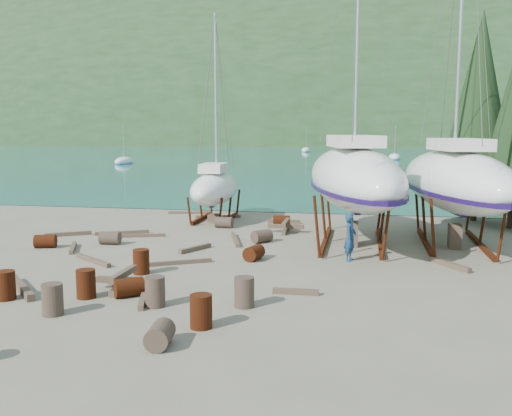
% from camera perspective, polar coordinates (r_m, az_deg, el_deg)
% --- Properties ---
extents(ground, '(600.00, 600.00, 0.00)m').
position_cam_1_polar(ground, '(20.58, -3.34, -6.46)').
color(ground, '#666150').
rests_on(ground, ground).
extents(bay_water, '(700.00, 700.00, 0.00)m').
position_cam_1_polar(bay_water, '(334.41, 9.93, 6.89)').
color(bay_water, '#186778').
rests_on(bay_water, ground).
extents(far_hill, '(800.00, 360.00, 110.00)m').
position_cam_1_polar(far_hill, '(339.41, 9.94, 6.90)').
color(far_hill, '#1E361B').
rests_on(far_hill, ground).
extents(far_house_left, '(6.60, 5.60, 5.60)m').
position_cam_1_polar(far_house_left, '(219.17, -6.58, 7.26)').
color(far_house_left, beige).
rests_on(far_house_left, ground).
extents(far_house_center, '(6.60, 5.60, 5.60)m').
position_cam_1_polar(far_house_center, '(210.82, 3.95, 7.27)').
color(far_house_center, beige).
rests_on(far_house_center, ground).
extents(far_house_right, '(6.60, 5.60, 5.60)m').
position_cam_1_polar(far_house_right, '(210.85, 17.67, 6.92)').
color(far_house_right, beige).
rests_on(far_house_right, ground).
extents(cypress_back_left, '(4.14, 4.14, 11.50)m').
position_cam_1_polar(cypress_back_left, '(33.93, 21.44, 9.99)').
color(cypress_back_left, black).
rests_on(cypress_back_left, ground).
extents(moored_boat_left, '(2.00, 5.00, 6.05)m').
position_cam_1_polar(moored_boat_left, '(86.79, -13.06, 4.57)').
color(moored_boat_left, white).
rests_on(moored_boat_left, ground).
extents(moored_boat_mid, '(2.00, 5.00, 6.05)m').
position_cam_1_polar(moored_boat_mid, '(99.58, 13.69, 4.95)').
color(moored_boat_mid, white).
rests_on(moored_boat_mid, ground).
extents(moored_boat_far, '(2.00, 5.00, 6.05)m').
position_cam_1_polar(moored_boat_far, '(130.06, 5.03, 5.77)').
color(moored_boat_far, white).
rests_on(moored_boat_far, ground).
extents(large_sailboat_near, '(5.90, 12.29, 18.63)m').
position_cam_1_polar(large_sailboat_near, '(25.63, 9.76, 3.08)').
color(large_sailboat_near, white).
rests_on(large_sailboat_near, ground).
extents(large_sailboat_far, '(5.23, 11.69, 17.86)m').
position_cam_1_polar(large_sailboat_far, '(26.26, 19.32, 2.68)').
color(large_sailboat_far, white).
rests_on(large_sailboat_far, ground).
extents(small_sailboat_shore, '(2.51, 7.17, 11.33)m').
position_cam_1_polar(small_sailboat_shore, '(31.91, -4.13, 2.06)').
color(small_sailboat_shore, white).
rests_on(small_sailboat_shore, ground).
extents(worker, '(0.59, 0.76, 1.85)m').
position_cam_1_polar(worker, '(22.47, 9.43, -2.92)').
color(worker, navy).
rests_on(worker, ground).
extents(drum_1, '(0.68, 0.94, 0.58)m').
position_cam_1_polar(drum_1, '(13.93, -9.59, -12.41)').
color(drum_1, '#2D2823').
rests_on(drum_1, ground).
extents(drum_2, '(1.01, 0.80, 0.58)m').
position_cam_1_polar(drum_2, '(26.32, -20.31, -3.13)').
color(drum_2, '#4F1A0D').
rests_on(drum_2, ground).
extents(drum_4, '(0.93, 0.67, 0.58)m').
position_cam_1_polar(drum_4, '(30.19, 2.58, -1.28)').
color(drum_4, '#4F1A0D').
rests_on(drum_4, ground).
extents(drum_5, '(0.58, 0.58, 0.88)m').
position_cam_1_polar(drum_5, '(16.60, -1.18, -8.40)').
color(drum_5, '#2D2823').
rests_on(drum_5, ground).
extents(drum_6, '(0.79, 1.00, 0.58)m').
position_cam_1_polar(drum_6, '(22.39, -0.21, -4.51)').
color(drum_6, '#4F1A0D').
rests_on(drum_6, ground).
extents(drum_7, '(0.58, 0.58, 0.88)m').
position_cam_1_polar(drum_7, '(14.98, -5.52, -10.25)').
color(drum_7, '#4F1A0D').
rests_on(drum_7, ground).
extents(drum_9, '(0.91, 0.63, 0.58)m').
position_cam_1_polar(drum_9, '(29.69, -3.22, -1.44)').
color(drum_9, '#2D2823').
rests_on(drum_9, ground).
extents(drum_10, '(0.58, 0.58, 0.88)m').
position_cam_1_polar(drum_10, '(18.20, -16.64, -7.27)').
color(drum_10, '#4F1A0D').
rests_on(drum_10, ground).
extents(drum_11, '(1.02, 1.04, 0.58)m').
position_cam_1_polar(drum_11, '(25.83, 0.59, -2.84)').
color(drum_11, '#2D2823').
rests_on(drum_11, ground).
extents(drum_12, '(1.05, 1.00, 0.58)m').
position_cam_1_polar(drum_12, '(18.05, -12.60, -7.75)').
color(drum_12, '#4F1A0D').
rests_on(drum_12, ground).
extents(drum_13, '(0.58, 0.58, 0.88)m').
position_cam_1_polar(drum_13, '(18.85, -23.77, -7.09)').
color(drum_13, '#4F1A0D').
rests_on(drum_13, ground).
extents(drum_14, '(0.58, 0.58, 0.88)m').
position_cam_1_polar(drum_14, '(20.69, -11.41, -5.28)').
color(drum_14, '#4F1A0D').
rests_on(drum_14, ground).
extents(drum_15, '(0.92, 0.64, 0.58)m').
position_cam_1_polar(drum_15, '(26.23, -14.39, -2.92)').
color(drum_15, '#2D2823').
rests_on(drum_15, ground).
extents(drum_16, '(0.58, 0.58, 0.88)m').
position_cam_1_polar(drum_16, '(16.87, -19.69, -8.61)').
color(drum_16, '#2D2823').
rests_on(drum_16, ground).
extents(drum_17, '(0.58, 0.58, 0.88)m').
position_cam_1_polar(drum_17, '(16.89, -10.06, -8.24)').
color(drum_17, '#2D2823').
rests_on(drum_17, ground).
extents(timber_0, '(2.63, 0.69, 0.14)m').
position_cam_1_polar(timber_0, '(34.83, -6.58, -0.46)').
color(timber_0, brown).
rests_on(timber_0, ground).
extents(timber_1, '(1.31, 1.82, 0.19)m').
position_cam_1_polar(timber_1, '(22.48, 18.79, -5.39)').
color(timber_1, brown).
rests_on(timber_1, ground).
extents(timber_2, '(1.92, 1.30, 0.19)m').
position_cam_1_polar(timber_2, '(28.90, -18.25, -2.49)').
color(timber_2, brown).
rests_on(timber_2, ground).
extents(timber_4, '(1.00, 1.95, 0.17)m').
position_cam_1_polar(timber_4, '(25.56, -17.83, -3.80)').
color(timber_4, brown).
rests_on(timber_4, ground).
extents(timber_5, '(0.88, 2.39, 0.16)m').
position_cam_1_polar(timber_5, '(17.79, -11.15, -8.64)').
color(timber_5, brown).
rests_on(timber_5, ground).
extents(timber_6, '(1.77, 0.28, 0.19)m').
position_cam_1_polar(timber_6, '(31.19, 2.80, -1.35)').
color(timber_6, brown).
rests_on(timber_6, ground).
extents(timber_7, '(1.44, 0.21, 0.17)m').
position_cam_1_polar(timber_7, '(17.94, 3.99, -8.34)').
color(timber_7, brown).
rests_on(timber_7, ground).
extents(timber_8, '(0.99, 1.70, 0.19)m').
position_cam_1_polar(timber_8, '(24.29, -6.10, -4.04)').
color(timber_8, brown).
rests_on(timber_8, ground).
extents(timber_9, '(2.56, 0.78, 0.15)m').
position_cam_1_polar(timber_9, '(33.09, -3.81, -0.86)').
color(timber_9, brown).
rests_on(timber_9, ground).
extents(timber_10, '(1.06, 2.95, 0.16)m').
position_cam_1_polar(timber_10, '(26.23, -2.10, -3.14)').
color(timber_10, brown).
rests_on(timber_10, ground).
extents(timber_11, '(2.56, 1.53, 0.15)m').
position_cam_1_polar(timber_11, '(21.91, -8.12, -5.44)').
color(timber_11, brown).
rests_on(timber_11, ground).
extents(timber_12, '(2.13, 1.61, 0.17)m').
position_cam_1_polar(timber_12, '(22.95, -16.00, -5.04)').
color(timber_12, brown).
rests_on(timber_12, ground).
extents(timber_15, '(2.67, 1.02, 0.15)m').
position_cam_1_polar(timber_15, '(27.71, -11.89, -2.73)').
color(timber_15, brown).
rests_on(timber_15, ground).
extents(timber_16, '(2.20, 2.29, 0.23)m').
position_cam_1_polar(timber_16, '(19.77, -22.44, -7.32)').
color(timber_16, brown).
rests_on(timber_16, ground).
extents(timber_17, '(2.39, 1.29, 0.16)m').
position_cam_1_polar(timber_17, '(28.62, -13.23, -2.42)').
color(timber_17, brown).
rests_on(timber_17, ground).
extents(timber_pile_fore, '(1.80, 1.80, 0.60)m').
position_cam_1_polar(timber_pile_fore, '(18.84, -13.15, -7.07)').
color(timber_pile_fore, brown).
rests_on(timber_pile_fore, ground).
extents(timber_pile_aft, '(1.80, 1.80, 0.60)m').
position_cam_1_polar(timber_pile_aft, '(28.38, 3.00, -1.85)').
color(timber_pile_aft, brown).
rests_on(timber_pile_aft, ground).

